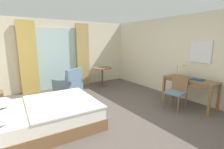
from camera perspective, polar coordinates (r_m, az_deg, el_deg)
name	(u,v)px	position (r m, az deg, el deg)	size (l,w,h in m)	color
ground	(111,119)	(4.08, -0.49, -15.01)	(5.85, 7.03, 0.10)	#564C47
wall_back	(65,54)	(6.64, -16.09, 6.74)	(5.45, 0.12, 2.54)	beige
wall_right	(182,57)	(5.59, 23.16, 5.44)	(0.12, 6.63, 2.54)	beige
balcony_glass_door	(57,59)	(6.50, -18.38, 5.15)	(1.53, 0.02, 2.24)	silver
curtain_panel_left	(28,58)	(6.21, -27.00, 5.12)	(0.56, 0.10, 2.43)	tan
curtain_panel_right	(83,55)	(6.72, -10.05, 6.59)	(0.50, 0.10, 2.43)	tan
bed	(42,116)	(3.77, -23.08, -12.98)	(2.18, 1.68, 0.95)	brown
writing_desk	(190,82)	(4.98, 25.35, -2.43)	(0.56, 1.39, 0.77)	brown
desk_chair	(177,90)	(4.68, 21.59, -5.09)	(0.52, 0.50, 0.88)	slate
desk_lamp	(182,68)	(5.12, 22.98, 2.08)	(0.29, 0.28, 0.42)	tan
closed_book	(197,79)	(4.89, 27.49, -1.54)	(0.21, 0.31, 0.02)	navy
armchair_by_window	(69,85)	(5.68, -14.57, -3.40)	(0.96, 0.97, 0.90)	slate
round_cafe_table	(102,72)	(6.55, -3.37, 0.75)	(0.74, 0.74, 0.74)	brown
wall_mirror	(201,52)	(5.20, 28.38, 6.99)	(0.02, 0.59, 0.62)	silver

